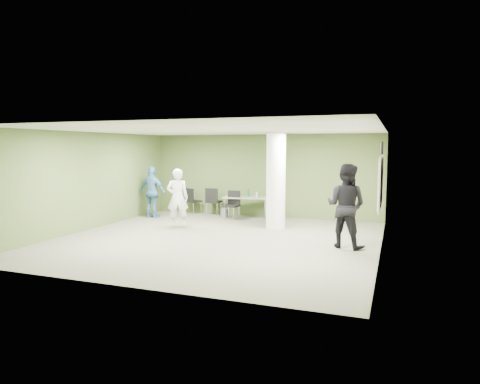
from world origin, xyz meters
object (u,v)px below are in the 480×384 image
at_px(woman_white, 178,198).
at_px(man_black, 346,206).
at_px(folding_table, 246,198).
at_px(man_blue, 153,192).
at_px(chair_back_left, 192,199).

xyz_separation_m(woman_white, man_black, (4.99, -0.98, 0.13)).
relative_size(folding_table, man_blue, 0.92).
distance_m(folding_table, man_blue, 3.17).
bearing_deg(woman_white, man_blue, -63.30).
xyz_separation_m(chair_back_left, woman_white, (0.72, -2.35, 0.33)).
height_order(folding_table, man_black, man_black).
bearing_deg(folding_table, chair_back_left, 165.67).
height_order(woman_white, man_blue, woman_white).
distance_m(woman_white, man_black, 5.09).
bearing_deg(chair_back_left, folding_table, -165.79).
distance_m(man_black, man_blue, 6.94).
relative_size(woman_white, man_black, 0.87).
relative_size(chair_back_left, man_black, 0.46).
bearing_deg(man_blue, woman_white, 148.38).
height_order(woman_white, man_black, man_black).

